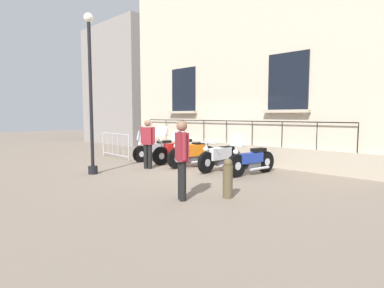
{
  "coord_description": "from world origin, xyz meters",
  "views": [
    {
      "loc": [
        7.67,
        7.48,
        1.78
      ],
      "look_at": [
        -0.02,
        0.0,
        0.8
      ],
      "focal_mm": 29.42,
      "sensor_mm": 36.0,
      "label": 1
    }
  ],
  "objects_px": {
    "crowd_barrier": "(115,145)",
    "pedestrian_standing": "(148,141)",
    "motorcycle_red": "(177,150)",
    "bollard": "(228,178)",
    "motorcycle_blue": "(251,161)",
    "pedestrian_walking": "(182,155)",
    "motorcycle_white": "(220,157)",
    "motorcycle_orange": "(192,153)",
    "motorcycle_silver": "(157,150)",
    "lamppost": "(91,94)"
  },
  "relations": [
    {
      "from": "crowd_barrier",
      "to": "pedestrian_standing",
      "type": "relative_size",
      "value": 1.37
    },
    {
      "from": "motorcycle_red",
      "to": "bollard",
      "type": "bearing_deg",
      "value": 59.13
    },
    {
      "from": "motorcycle_blue",
      "to": "crowd_barrier",
      "type": "distance_m",
      "value": 6.17
    },
    {
      "from": "motorcycle_blue",
      "to": "pedestrian_walking",
      "type": "xyz_separation_m",
      "value": [
        3.43,
        0.56,
        0.54
      ]
    },
    {
      "from": "pedestrian_standing",
      "to": "pedestrian_walking",
      "type": "height_order",
      "value": "pedestrian_walking"
    },
    {
      "from": "motorcycle_white",
      "to": "bollard",
      "type": "distance_m",
      "value": 3.42
    },
    {
      "from": "motorcycle_orange",
      "to": "pedestrian_walking",
      "type": "bearing_deg",
      "value": 41.2
    },
    {
      "from": "motorcycle_blue",
      "to": "pedestrian_standing",
      "type": "relative_size",
      "value": 1.21
    },
    {
      "from": "motorcycle_white",
      "to": "crowd_barrier",
      "type": "relative_size",
      "value": 0.93
    },
    {
      "from": "crowd_barrier",
      "to": "bollard",
      "type": "bearing_deg",
      "value": 76.19
    },
    {
      "from": "motorcycle_orange",
      "to": "pedestrian_walking",
      "type": "xyz_separation_m",
      "value": [
        3.23,
        2.83,
        0.48
      ]
    },
    {
      "from": "motorcycle_silver",
      "to": "motorcycle_blue",
      "type": "distance_m",
      "value": 4.37
    },
    {
      "from": "motorcycle_silver",
      "to": "crowd_barrier",
      "type": "height_order",
      "value": "motorcycle_silver"
    },
    {
      "from": "motorcycle_red",
      "to": "bollard",
      "type": "height_order",
      "value": "motorcycle_red"
    },
    {
      "from": "motorcycle_blue",
      "to": "pedestrian_standing",
      "type": "bearing_deg",
      "value": -64.2
    },
    {
      "from": "motorcycle_red",
      "to": "motorcycle_white",
      "type": "distance_m",
      "value": 2.14
    },
    {
      "from": "crowd_barrier",
      "to": "pedestrian_walking",
      "type": "xyz_separation_m",
      "value": [
        2.59,
        6.67,
        0.38
      ]
    },
    {
      "from": "motorcycle_orange",
      "to": "motorcycle_silver",
      "type": "bearing_deg",
      "value": -93.63
    },
    {
      "from": "crowd_barrier",
      "to": "bollard",
      "type": "height_order",
      "value": "crowd_barrier"
    },
    {
      "from": "motorcycle_red",
      "to": "motorcycle_white",
      "type": "xyz_separation_m",
      "value": [
        0.09,
        2.14,
        -0.05
      ]
    },
    {
      "from": "pedestrian_standing",
      "to": "pedestrian_walking",
      "type": "relative_size",
      "value": 0.97
    },
    {
      "from": "motorcycle_orange",
      "to": "motorcycle_red",
      "type": "bearing_deg",
      "value": -101.89
    },
    {
      "from": "motorcycle_silver",
      "to": "lamppost",
      "type": "distance_m",
      "value": 3.88
    },
    {
      "from": "motorcycle_white",
      "to": "crowd_barrier",
      "type": "distance_m",
      "value": 5.05
    },
    {
      "from": "motorcycle_blue",
      "to": "bollard",
      "type": "height_order",
      "value": "motorcycle_blue"
    },
    {
      "from": "pedestrian_standing",
      "to": "bollard",
      "type": "bearing_deg",
      "value": 75.01
    },
    {
      "from": "bollard",
      "to": "motorcycle_blue",
      "type": "bearing_deg",
      "value": -156.39
    },
    {
      "from": "pedestrian_standing",
      "to": "motorcycle_red",
      "type": "bearing_deg",
      "value": -173.17
    },
    {
      "from": "pedestrian_standing",
      "to": "motorcycle_silver",
      "type": "bearing_deg",
      "value": -137.92
    },
    {
      "from": "motorcycle_blue",
      "to": "crowd_barrier",
      "type": "height_order",
      "value": "motorcycle_blue"
    },
    {
      "from": "crowd_barrier",
      "to": "pedestrian_standing",
      "type": "bearing_deg",
      "value": 77.86
    },
    {
      "from": "motorcycle_orange",
      "to": "motorcycle_blue",
      "type": "height_order",
      "value": "motorcycle_orange"
    },
    {
      "from": "lamppost",
      "to": "pedestrian_standing",
      "type": "xyz_separation_m",
      "value": [
        -1.77,
        0.43,
        -1.51
      ]
    },
    {
      "from": "motorcycle_blue",
      "to": "pedestrian_standing",
      "type": "height_order",
      "value": "pedestrian_standing"
    },
    {
      "from": "motorcycle_white",
      "to": "lamppost",
      "type": "distance_m",
      "value": 4.46
    },
    {
      "from": "motorcycle_orange",
      "to": "pedestrian_walking",
      "type": "distance_m",
      "value": 4.32
    },
    {
      "from": "motorcycle_orange",
      "to": "motorcycle_blue",
      "type": "bearing_deg",
      "value": 94.98
    },
    {
      "from": "motorcycle_silver",
      "to": "bollard",
      "type": "relative_size",
      "value": 2.47
    },
    {
      "from": "motorcycle_white",
      "to": "bollard",
      "type": "xyz_separation_m",
      "value": [
        2.55,
        2.27,
        -0.0
      ]
    },
    {
      "from": "motorcycle_red",
      "to": "lamppost",
      "type": "bearing_deg",
      "value": -4.45
    },
    {
      "from": "motorcycle_red",
      "to": "bollard",
      "type": "distance_m",
      "value": 5.14
    },
    {
      "from": "motorcycle_silver",
      "to": "pedestrian_walking",
      "type": "xyz_separation_m",
      "value": [
        3.36,
        4.93,
        0.53
      ]
    },
    {
      "from": "motorcycle_silver",
      "to": "motorcycle_orange",
      "type": "distance_m",
      "value": 2.11
    },
    {
      "from": "motorcycle_red",
      "to": "motorcycle_blue",
      "type": "relative_size",
      "value": 1.12
    },
    {
      "from": "bollard",
      "to": "motorcycle_red",
      "type": "bearing_deg",
      "value": -120.87
    },
    {
      "from": "motorcycle_white",
      "to": "bollard",
      "type": "bearing_deg",
      "value": 41.71
    },
    {
      "from": "pedestrian_standing",
      "to": "pedestrian_walking",
      "type": "distance_m",
      "value": 4.12
    },
    {
      "from": "motorcycle_orange",
      "to": "lamppost",
      "type": "xyz_separation_m",
      "value": [
        3.07,
        -1.25,
        1.96
      ]
    },
    {
      "from": "motorcycle_red",
      "to": "lamppost",
      "type": "distance_m",
      "value": 3.82
    },
    {
      "from": "motorcycle_red",
      "to": "motorcycle_orange",
      "type": "xyz_separation_m",
      "value": [
        0.21,
        1.0,
        -0.01
      ]
    }
  ]
}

